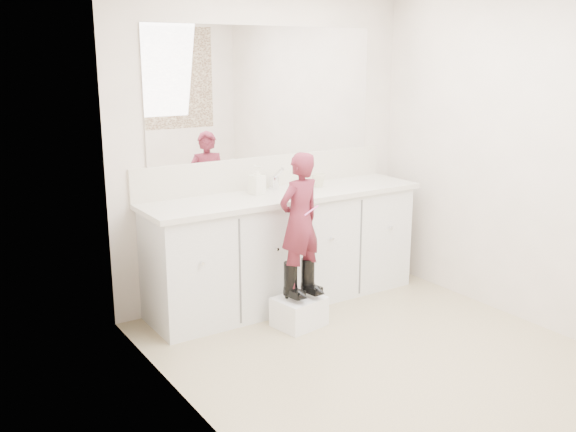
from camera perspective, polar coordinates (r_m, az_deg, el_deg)
floor at (r=4.33m, az=8.65°, el=-12.45°), size 3.00×3.00×0.00m
wall_back at (r=5.14m, az=-2.01°, el=6.02°), size 2.60×0.00×2.60m
wall_left at (r=3.23m, az=-8.11°, el=1.03°), size 0.00×3.00×3.00m
wall_right at (r=4.90m, az=20.71°, el=4.72°), size 0.00×3.00×3.00m
vanity_cabinet at (r=5.08m, az=-0.34°, el=-3.04°), size 2.20×0.55×0.85m
countertop at (r=4.95m, az=-0.25°, el=1.84°), size 2.28×0.58×0.04m
backsplash at (r=5.15m, az=-1.91°, el=3.96°), size 2.28×0.03×0.25m
mirror at (r=5.08m, az=-1.98°, el=10.92°), size 2.00×0.02×1.00m
faucet at (r=5.08m, az=-1.26°, el=2.95°), size 0.08×0.08×0.10m
cup at (r=5.18m, az=2.73°, el=3.18°), size 0.14×0.14×0.10m
soap_bottle at (r=4.90m, az=-2.78°, el=3.23°), size 0.12×0.12×0.22m
step_stool at (r=4.72m, az=1.00°, el=-8.49°), size 0.38×0.34×0.22m
boot_left at (r=4.59m, az=0.23°, el=-5.82°), size 0.13×0.20×0.28m
boot_right at (r=4.67m, az=1.78°, el=-5.47°), size 0.13×0.20×0.28m
toddler at (r=4.50m, az=1.03°, el=-0.37°), size 0.38×0.29×0.96m
toothbrush at (r=4.49m, az=2.08°, el=0.49°), size 0.14×0.03×0.06m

